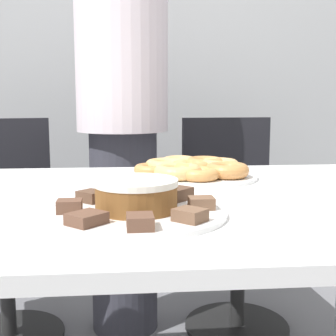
{
  "coord_description": "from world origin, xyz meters",
  "views": [
    {
      "loc": [
        -0.09,
        -1.05,
        0.97
      ],
      "look_at": [
        0.0,
        0.04,
        0.8
      ],
      "focal_mm": 50.0,
      "sensor_mm": 36.0,
      "label": 1
    }
  ],
  "objects_px": {
    "office_chair_left": "(5,235)",
    "plate_donuts": "(189,176)",
    "frosted_cake": "(136,195)",
    "person_standing": "(123,117)",
    "office_chair_right": "(234,229)",
    "plate_cake": "(137,213)"
  },
  "relations": [
    {
      "from": "person_standing",
      "to": "plate_donuts",
      "type": "distance_m",
      "value": 0.64
    },
    {
      "from": "office_chair_right",
      "to": "frosted_cake",
      "type": "distance_m",
      "value": 1.17
    },
    {
      "from": "plate_donuts",
      "to": "person_standing",
      "type": "bearing_deg",
      "value": 107.71
    },
    {
      "from": "office_chair_right",
      "to": "plate_cake",
      "type": "height_order",
      "value": "office_chair_right"
    },
    {
      "from": "office_chair_right",
      "to": "plate_cake",
      "type": "xyz_separation_m",
      "value": [
        -0.44,
        -1.02,
        0.33
      ]
    },
    {
      "from": "person_standing",
      "to": "plate_donuts",
      "type": "xyz_separation_m",
      "value": [
        0.19,
        -0.6,
        -0.14
      ]
    },
    {
      "from": "office_chair_left",
      "to": "plate_donuts",
      "type": "xyz_separation_m",
      "value": [
        0.67,
        -0.6,
        0.33
      ]
    },
    {
      "from": "plate_cake",
      "to": "plate_donuts",
      "type": "relative_size",
      "value": 0.91
    },
    {
      "from": "frosted_cake",
      "to": "person_standing",
      "type": "bearing_deg",
      "value": 91.76
    },
    {
      "from": "office_chair_left",
      "to": "office_chair_right",
      "type": "distance_m",
      "value": 0.95
    },
    {
      "from": "person_standing",
      "to": "office_chair_left",
      "type": "height_order",
      "value": "person_standing"
    },
    {
      "from": "office_chair_left",
      "to": "office_chair_right",
      "type": "xyz_separation_m",
      "value": [
        0.95,
        0.0,
        0.0
      ]
    },
    {
      "from": "person_standing",
      "to": "plate_cake",
      "type": "relative_size",
      "value": 4.87
    },
    {
      "from": "office_chair_left",
      "to": "office_chair_right",
      "type": "height_order",
      "value": "same"
    },
    {
      "from": "person_standing",
      "to": "office_chair_left",
      "type": "bearing_deg",
      "value": 179.72
    },
    {
      "from": "office_chair_left",
      "to": "person_standing",
      "type": "bearing_deg",
      "value": -12.8
    },
    {
      "from": "person_standing",
      "to": "plate_cake",
      "type": "bearing_deg",
      "value": -88.24
    },
    {
      "from": "person_standing",
      "to": "office_chair_right",
      "type": "bearing_deg",
      "value": 0.45
    },
    {
      "from": "office_chair_left",
      "to": "plate_cake",
      "type": "height_order",
      "value": "office_chair_left"
    },
    {
      "from": "office_chair_left",
      "to": "plate_donuts",
      "type": "bearing_deg",
      "value": -54.04
    },
    {
      "from": "office_chair_right",
      "to": "office_chair_left",
      "type": "bearing_deg",
      "value": 175.84
    },
    {
      "from": "plate_donuts",
      "to": "office_chair_left",
      "type": "bearing_deg",
      "value": 138.47
    }
  ]
}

